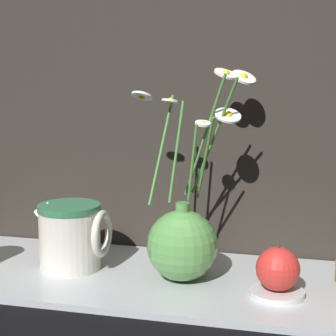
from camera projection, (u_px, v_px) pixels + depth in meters
The scene contains 6 objects.
ground_plane at pixel (162, 282), 1.04m from camera, with size 6.00×6.00×0.00m, color black.
shelf at pixel (162, 279), 1.04m from camera, with size 0.88×0.33×0.01m.
vase_with_flowers at pixel (183, 240), 1.01m from camera, with size 0.23×0.19×0.38m.
ceramic_pitcher at pixel (72, 233), 1.07m from camera, with size 0.14×0.12×0.14m.
saucer_plate at pixel (277, 293), 0.95m from camera, with size 0.09×0.09×0.01m.
orange_fruit at pixel (278, 269), 0.94m from camera, with size 0.07×0.07×0.08m.
Camera 1 is at (0.25, -0.96, 0.38)m, focal length 60.00 mm.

